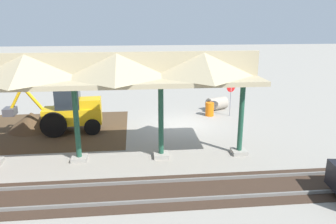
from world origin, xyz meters
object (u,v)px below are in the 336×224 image
Objects in this scene: backhoe at (70,111)px; concrete_pipe at (217,103)px; traffic_barrel at (210,109)px; stop_sign at (231,91)px.

backhoe is 10.19m from concrete_pipe.
backhoe is at bearing 15.13° from traffic_barrel.
backhoe is (9.93, 2.15, -0.46)m from stop_sign.
concrete_pipe is at bearing -73.21° from stop_sign.
stop_sign is 2.65× the size of traffic_barrel.
stop_sign is 1.85m from traffic_barrel.
backhoe is at bearing 21.72° from concrete_pipe.
stop_sign is at bearing 172.48° from traffic_barrel.
backhoe reaches higher than traffic_barrel.
traffic_barrel is at bearing -164.87° from backhoe.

